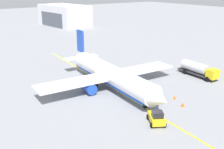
% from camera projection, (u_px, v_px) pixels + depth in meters
% --- Properties ---
extents(ground_plane, '(400.00, 400.00, 0.00)m').
position_uv_depth(ground_plane, '(112.00, 88.00, 54.80)').
color(ground_plane, gray).
extents(airplane, '(33.58, 30.76, 9.89)m').
position_uv_depth(airplane, '(111.00, 75.00, 54.29)').
color(airplane, white).
rests_on(airplane, ground).
extents(fuel_tanker, '(10.18, 3.17, 3.15)m').
position_uv_depth(fuel_tanker, '(198.00, 69.00, 61.45)').
color(fuel_tanker, '#2D2D33').
rests_on(fuel_tanker, ground).
extents(pushback_tug, '(4.12, 3.73, 2.20)m').
position_uv_depth(pushback_tug, '(157.00, 118.00, 40.74)').
color(pushback_tug, yellow).
rests_on(pushback_tug, ground).
extents(refueling_worker, '(0.62, 0.54, 1.71)m').
position_uv_depth(refueling_worker, '(162.00, 67.00, 66.30)').
color(refueling_worker, navy).
rests_on(refueling_worker, ground).
extents(safety_cone_nose, '(0.66, 0.66, 0.73)m').
position_uv_depth(safety_cone_nose, '(183.00, 105.00, 46.65)').
color(safety_cone_nose, '#F2590F').
rests_on(safety_cone_nose, ground).
extents(safety_cone_wingtip, '(0.58, 0.58, 0.64)m').
position_uv_depth(safety_cone_wingtip, '(175.00, 97.00, 49.72)').
color(safety_cone_wingtip, '#F2590F').
rests_on(safety_cone_wingtip, ground).
extents(distant_hangar, '(28.96, 17.79, 10.19)m').
position_uv_depth(distant_hangar, '(64.00, 15.00, 135.82)').
color(distant_hangar, silver).
rests_on(distant_hangar, ground).
extents(taxi_line_marking, '(69.13, 4.94, 0.01)m').
position_uv_depth(taxi_line_marking, '(112.00, 88.00, 54.80)').
color(taxi_line_marking, yellow).
rests_on(taxi_line_marking, ground).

